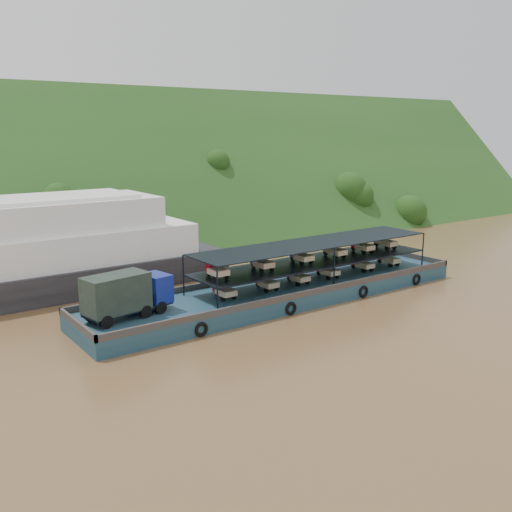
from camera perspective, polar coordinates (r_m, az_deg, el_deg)
ground at (r=49.71m, az=3.91°, el=-3.92°), size 160.00×160.00×0.00m
hillside at (r=79.98m, az=-12.84°, el=2.09°), size 140.00×39.60×39.60m
cargo_barge at (r=47.32m, az=1.76°, el=-3.36°), size 35.00×7.18×4.54m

